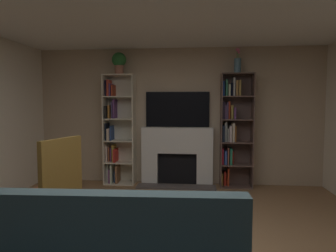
% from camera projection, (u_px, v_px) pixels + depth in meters
% --- Properties ---
extents(wall_back_accent, '(5.47, 0.06, 2.56)m').
position_uv_depth(wall_back_accent, '(178.00, 116.00, 5.74)').
color(wall_back_accent, tan).
rests_on(wall_back_accent, ground_plane).
extents(fireplace, '(1.44, 0.49, 1.08)m').
position_uv_depth(fireplace, '(177.00, 155.00, 5.67)').
color(fireplace, silver).
rests_on(fireplace, ground_plane).
extents(tv, '(1.19, 0.06, 0.66)m').
position_uv_depth(tv, '(178.00, 109.00, 5.67)').
color(tv, black).
rests_on(tv, fireplace).
extents(bookshelf_left, '(0.57, 0.33, 2.06)m').
position_uv_depth(bookshelf_left, '(117.00, 132.00, 5.73)').
color(bookshelf_left, beige).
rests_on(bookshelf_left, ground_plane).
extents(bookshelf_right, '(0.57, 0.34, 2.06)m').
position_uv_depth(bookshelf_right, '(233.00, 128.00, 5.50)').
color(bookshelf_right, brown).
rests_on(bookshelf_right, ground_plane).
extents(potted_plant, '(0.27, 0.27, 0.41)m').
position_uv_depth(potted_plant, '(119.00, 62.00, 5.59)').
color(potted_plant, '#AE6C55').
rests_on(potted_plant, bookshelf_left).
extents(vase_with_flowers, '(0.12, 0.12, 0.45)m').
position_uv_depth(vase_with_flowers, '(238.00, 64.00, 5.38)').
color(vase_with_flowers, slate).
rests_on(vase_with_flowers, bookshelf_right).
extents(armchair, '(0.76, 0.77, 1.14)m').
position_uv_depth(armchair, '(50.00, 190.00, 3.46)').
color(armchair, brown).
rests_on(armchair, ground_plane).
extents(coffee_table, '(0.90, 0.44, 0.42)m').
position_uv_depth(coffee_table, '(132.00, 242.00, 2.56)').
color(coffee_table, brown).
rests_on(coffee_table, ground_plane).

